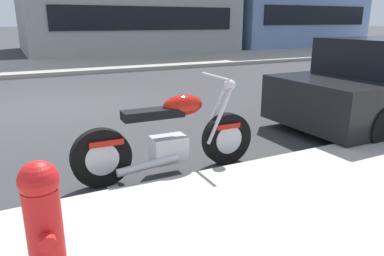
% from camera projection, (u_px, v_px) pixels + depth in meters
% --- Properties ---
extents(ground_plane, '(260.00, 260.00, 0.00)m').
position_uv_depth(ground_plane, '(59.00, 106.00, 7.64)').
color(ground_plane, '#333335').
extents(sidewalk_far_curb, '(120.00, 5.00, 0.14)m').
position_uv_depth(sidewalk_far_curb, '(284.00, 54.00, 18.84)').
color(sidewalk_far_curb, gray).
rests_on(sidewalk_far_curb, ground).
extents(parking_stall_stripe, '(0.12, 2.20, 0.01)m').
position_uv_depth(parking_stall_stripe, '(104.00, 174.00, 4.25)').
color(parking_stall_stripe, silver).
rests_on(parking_stall_stripe, ground).
extents(parked_motorcycle, '(2.19, 0.62, 1.12)m').
position_uv_depth(parked_motorcycle, '(171.00, 138.00, 4.16)').
color(parked_motorcycle, black).
rests_on(parked_motorcycle, ground).
extents(fire_hydrant, '(0.24, 0.36, 0.79)m').
position_uv_depth(fire_hydrant, '(43.00, 218.00, 2.23)').
color(fire_hydrant, red).
rests_on(fire_hydrant, sidewalk_near_curb).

